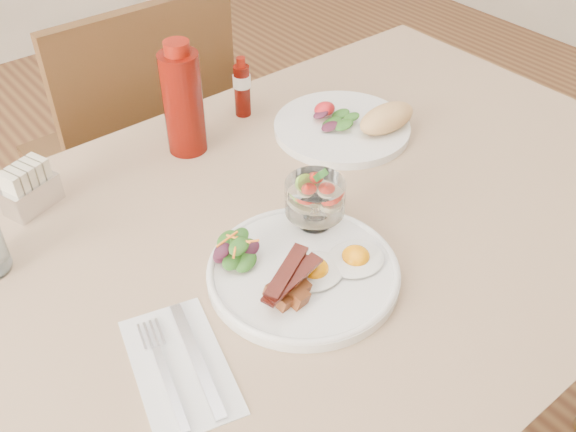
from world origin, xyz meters
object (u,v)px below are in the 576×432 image
Objects in this scene: fruit_cup at (315,198)px; main_plate at (303,273)px; table at (317,257)px; chair_far at (139,153)px; hot_sauce_bottle at (242,88)px; sugar_caddy at (30,189)px; second_plate at (352,124)px; ketchup_bottle at (183,101)px.

main_plate is at bearing -139.42° from fruit_cup.
chair_far is (0.00, 0.66, -0.14)m from table.
hot_sauce_bottle is 1.22× the size of sugar_caddy.
sugar_caddy is at bearing -177.06° from hot_sauce_bottle.
hot_sauce_bottle is (0.09, 0.34, 0.15)m from table.
sugar_caddy is at bearing 163.89° from second_plate.
second_plate is 2.13× the size of hot_sauce_bottle.
fruit_cup reaches higher than sugar_caddy.
main_plate is at bearing -115.20° from hot_sauce_bottle.
chair_far is at bearing 113.08° from second_plate.
main_plate is 0.47m from sugar_caddy.
hot_sauce_bottle reaches higher than main_plate.
second_plate is at bearing -56.45° from hot_sauce_bottle.
chair_far is 9.28× the size of sugar_caddy.
fruit_cup reaches higher than main_plate.
fruit_cup is at bearing -84.90° from ketchup_bottle.
chair_far reaches higher than sugar_caddy.
table is at bearing -105.60° from hot_sauce_bottle.
second_plate is at bearing 36.63° from main_plate.
second_plate is (0.25, 0.17, -0.05)m from fruit_cup.
second_plate is at bearing 35.29° from fruit_cup.
table is 0.36m from ketchup_bottle.
ketchup_bottle is (-0.28, 0.15, 0.08)m from second_plate.
table is 0.29m from second_plate.
sugar_caddy is (-0.35, 0.32, 0.12)m from table.
table is 0.68m from chair_far.
ketchup_bottle is (-0.06, 0.30, 0.19)m from table.
second_plate is 2.61× the size of sugar_caddy.
hot_sauce_bottle reaches higher than sugar_caddy.
chair_far is 4.40× the size of ketchup_bottle.
second_plate reaches higher than main_plate.
table is 5.09× the size of second_plate.
fruit_cup is 0.44× the size of ketchup_bottle.
main_plate is 1.07× the size of second_plate.
second_plate is 0.59m from sugar_caddy.
table is at bearing -61.60° from sugar_caddy.
sugar_caddy is (-0.32, 0.34, -0.03)m from fruit_cup.
chair_far is at bearing 81.94° from main_plate.
fruit_cup reaches higher than table.
main_plate is 1.33× the size of ketchup_bottle.
chair_far reaches higher than main_plate.
sugar_caddy is at bearing -134.93° from chair_far.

